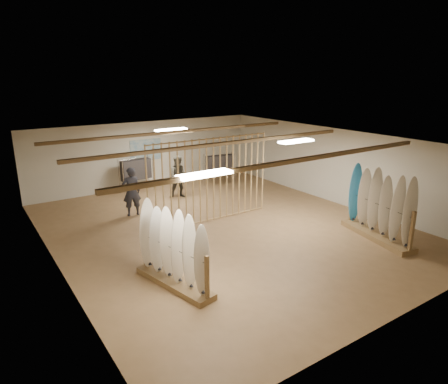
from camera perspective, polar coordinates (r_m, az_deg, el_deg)
floor at (r=12.78m, az=0.00°, el=-5.16°), size 12.00×12.00×0.00m
ceiling at (r=12.03m, az=0.00°, el=7.32°), size 12.00×12.00×0.00m
wall_back at (r=17.50m, az=-11.09°, el=5.29°), size 12.00×0.00×12.00m
wall_front at (r=8.36m, az=23.92°, el=-8.46°), size 12.00×0.00×12.00m
wall_left at (r=10.52m, az=-23.25°, el=-3.30°), size 0.00×12.00×12.00m
wall_right at (r=15.60m, az=15.45°, el=3.64°), size 0.00×12.00×12.00m
ceiling_slats at (r=12.04m, az=0.00°, el=6.95°), size 9.50×6.12×0.10m
light_panels at (r=12.04m, az=0.00°, el=7.04°), size 1.20×0.35×0.06m
bamboo_partition at (r=12.98m, az=-1.97°, el=1.68°), size 4.45×0.05×2.78m
poster at (r=17.44m, az=-11.11°, el=5.92°), size 1.40×0.03×0.90m
rack_left at (r=9.31m, az=-7.22°, el=-9.67°), size 0.99×2.37×1.86m
rack_right at (r=12.62m, az=21.23°, el=-3.16°), size 1.12×2.66×2.09m
clothing_rack_a at (r=16.78m, az=-12.46°, el=3.14°), size 1.35×0.49×1.45m
clothing_rack_b at (r=17.44m, az=-0.63°, el=3.94°), size 1.30×0.54×1.41m
shopper_a at (r=13.98m, az=-13.10°, el=0.52°), size 0.77×0.58×1.94m
shopper_b at (r=15.70m, az=-6.42°, el=2.56°), size 1.14×1.03×1.91m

